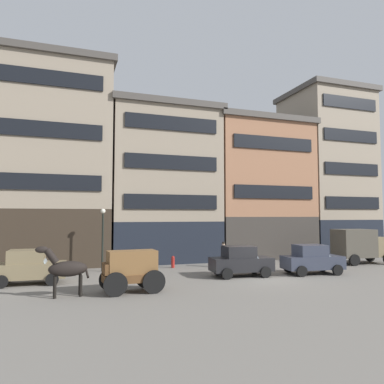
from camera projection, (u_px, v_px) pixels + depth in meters
ground_plane at (262, 279)px, 21.03m from camera, size 120.00×120.00×0.00m
building_far_left at (46, 162)px, 27.73m from camera, size 9.82×7.27×15.48m
building_center_left at (161, 183)px, 30.58m from camera, size 9.11×7.27×12.72m
building_center_right at (255, 188)px, 33.43m from camera, size 9.36×7.27×12.33m
building_far_right at (327, 171)px, 36.17m from camera, size 7.58×7.27×16.11m
cargo_wagon at (131, 268)px, 17.29m from camera, size 2.98×1.66×1.98m
draft_horse at (66, 268)px, 16.34m from camera, size 2.35×0.70×2.30m
delivery_truck_far at (360, 245)px, 27.72m from camera, size 4.46×2.40×2.62m
sedan_dark at (241, 261)px, 21.85m from camera, size 3.81×2.09×1.83m
sedan_light at (29, 267)px, 19.34m from camera, size 3.74×1.93×1.83m
sedan_parked_curb at (312, 259)px, 22.73m from camera, size 3.86×2.21×1.83m
pedestrian_officer at (224, 253)px, 25.71m from camera, size 0.51×0.51×1.79m
streetlamp_curbside at (103, 231)px, 23.93m from camera, size 0.32×0.32×4.12m
fire_hydrant_curbside at (173, 262)px, 25.46m from camera, size 0.24×0.24×0.83m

